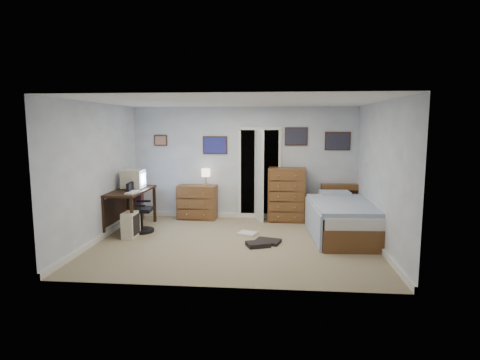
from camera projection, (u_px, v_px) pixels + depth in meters
The scene contains 15 objects.
floor at pixel (235, 243), 7.21m from camera, with size 5.00×4.00×0.02m, color gray.
computer_desk at pixel (126, 199), 8.07m from camera, with size 0.67×1.41×0.81m.
crt_monitor at pixel (133, 179), 8.15m from camera, with size 0.43×0.40×0.39m.
keyboard at pixel (132, 192), 7.67m from camera, with size 0.16×0.43×0.03m, color beige.
pc_tower at pixel (131, 224), 7.55m from camera, with size 0.23×0.46×0.49m.
office_chair at pixel (139, 213), 7.88m from camera, with size 0.52×0.52×0.99m.
media_stack at pixel (139, 200), 8.91m from camera, with size 0.18×0.18×0.88m, color maroon.
low_dresser at pixel (197, 202), 9.00m from camera, with size 0.86×0.43×0.76m, color brown.
table_lamp at pixel (206, 173), 8.89m from camera, with size 0.20×0.20×0.37m.
doorway at pixel (260, 173), 9.28m from camera, with size 0.96×1.12×2.05m.
tall_dresser at pixel (287, 195), 8.76m from camera, with size 0.80×0.47×1.18m, color brown.
headboard_bookcase at pixel (342, 201), 8.79m from camera, with size 0.92×0.29×0.82m.
bed at pixel (342, 218), 7.61m from camera, with size 1.30×2.27×0.73m.
wall_posters at pixel (270, 141), 8.86m from camera, with size 4.38×0.04×0.60m.
floor_clutter at pixel (259, 241), 7.22m from camera, with size 0.87×1.12×0.08m.
Camera 1 is at (0.72, -6.94, 2.11)m, focal length 30.00 mm.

